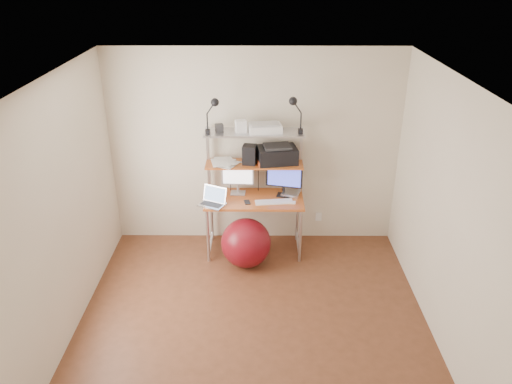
% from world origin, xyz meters
% --- Properties ---
extents(room, '(3.60, 3.60, 3.60)m').
position_xyz_m(room, '(0.00, 0.00, 1.25)').
color(room, brown).
rests_on(room, ground).
extents(computer_desk, '(1.20, 0.60, 1.57)m').
position_xyz_m(computer_desk, '(0.00, 1.50, 0.96)').
color(computer_desk, '#C46826').
rests_on(computer_desk, ground).
extents(desktop, '(1.20, 0.60, 0.00)m').
position_xyz_m(desktop, '(0.00, 1.44, 0.74)').
color(desktop, '#C46826').
rests_on(desktop, computer_desk).
extents(mid_shelf, '(1.18, 0.34, 0.00)m').
position_xyz_m(mid_shelf, '(0.00, 1.57, 1.15)').
color(mid_shelf, '#C46826').
rests_on(mid_shelf, computer_desk).
extents(top_shelf, '(1.18, 0.34, 0.00)m').
position_xyz_m(top_shelf, '(0.00, 1.57, 1.55)').
color(top_shelf, '#B9B9BE').
rests_on(top_shelf, computer_desk).
extents(floor, '(3.60, 3.60, 0.00)m').
position_xyz_m(floor, '(0.00, 0.00, 0.00)').
color(floor, brown).
rests_on(floor, ground).
extents(wall_outlet, '(0.08, 0.01, 0.12)m').
position_xyz_m(wall_outlet, '(0.85, 1.79, 0.30)').
color(wall_outlet, white).
rests_on(wall_outlet, room).
extents(monitor_silver, '(0.40, 0.15, 0.45)m').
position_xyz_m(monitor_silver, '(-0.20, 1.59, 0.98)').
color(monitor_silver, '#B6B6BB').
rests_on(monitor_silver, desktop).
extents(monitor_black, '(0.45, 0.17, 0.45)m').
position_xyz_m(monitor_black, '(0.36, 1.53, 0.97)').
color(monitor_black, black).
rests_on(monitor_black, desktop).
extents(laptop, '(0.38, 0.35, 0.27)m').
position_xyz_m(laptop, '(-0.49, 1.28, 0.78)').
color(laptop, silver).
rests_on(laptop, desktop).
extents(keyboard, '(0.46, 0.18, 0.01)m').
position_xyz_m(keyboard, '(0.24, 1.33, 0.75)').
color(keyboard, white).
rests_on(keyboard, desktop).
extents(mouse, '(0.08, 0.05, 0.02)m').
position_xyz_m(mouse, '(0.46, 1.30, 0.75)').
color(mouse, white).
rests_on(mouse, desktop).
extents(mac_mini, '(0.26, 0.26, 0.04)m').
position_xyz_m(mac_mini, '(0.46, 1.54, 0.76)').
color(mac_mini, silver).
rests_on(mac_mini, desktop).
extents(phone, '(0.09, 0.13, 0.01)m').
position_xyz_m(phone, '(-0.08, 1.32, 0.74)').
color(phone, black).
rests_on(phone, desktop).
extents(printer, '(0.52, 0.39, 0.22)m').
position_xyz_m(printer, '(0.28, 1.60, 1.26)').
color(printer, black).
rests_on(printer, mid_shelf).
extents(nas_cube, '(0.18, 0.18, 0.23)m').
position_xyz_m(nas_cube, '(-0.06, 1.56, 1.27)').
color(nas_cube, black).
rests_on(nas_cube, mid_shelf).
extents(red_box, '(0.21, 0.17, 0.05)m').
position_xyz_m(red_box, '(0.14, 1.51, 1.18)').
color(red_box, '#AF3E1C').
rests_on(red_box, mid_shelf).
extents(scanner, '(0.41, 0.30, 0.10)m').
position_xyz_m(scanner, '(0.13, 1.58, 1.60)').
color(scanner, white).
rests_on(scanner, top_shelf).
extents(box_white, '(0.15, 0.13, 0.14)m').
position_xyz_m(box_white, '(-0.16, 1.56, 1.62)').
color(box_white, white).
rests_on(box_white, top_shelf).
extents(box_grey, '(0.11, 0.11, 0.09)m').
position_xyz_m(box_grey, '(-0.41, 1.57, 1.60)').
color(box_grey, '#2C2C2F').
rests_on(box_grey, top_shelf).
extents(clip_lamp_left, '(0.17, 0.09, 0.43)m').
position_xyz_m(clip_lamp_left, '(-0.46, 1.48, 1.86)').
color(clip_lamp_left, black).
rests_on(clip_lamp_left, top_shelf).
extents(clip_lamp_right, '(0.17, 0.10, 0.44)m').
position_xyz_m(clip_lamp_right, '(0.46, 1.50, 1.87)').
color(clip_lamp_right, black).
rests_on(clip_lamp_right, top_shelf).
extents(exercise_ball, '(0.60, 0.60, 0.60)m').
position_xyz_m(exercise_ball, '(-0.10, 1.11, 0.30)').
color(exercise_ball, maroon).
rests_on(exercise_ball, floor).
extents(paper_stack, '(0.38, 0.41, 0.03)m').
position_xyz_m(paper_stack, '(-0.37, 1.56, 1.17)').
color(paper_stack, white).
rests_on(paper_stack, mid_shelf).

